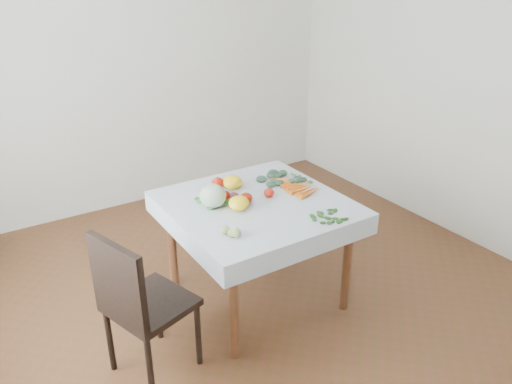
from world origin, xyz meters
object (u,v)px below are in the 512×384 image
Objects in this scene: cabbage at (213,196)px; carrot_bunch at (299,186)px; heirloom_back at (233,182)px; table at (256,216)px; chair at (137,300)px.

cabbage reaches higher than carrot_bunch.
cabbage is 1.27× the size of heirloom_back.
table is at bearing -86.06° from heirloom_back.
table is at bearing -19.17° from cabbage.
chair is 2.42× the size of carrot_bunch.
chair reaches higher than table.
cabbage is at bearing 29.14° from chair.
chair is 1.39m from carrot_bunch.
carrot_bunch is (0.65, -0.06, -0.06)m from cabbage.
chair is at bearing -148.98° from heirloom_back.
carrot_bunch is at bearing 5.29° from table.
cabbage is (-0.27, 0.09, 0.18)m from table.
heirloom_back is at bearing 93.94° from table.
table is 1.00m from chair.
heirloom_back is (0.25, 0.18, -0.03)m from cabbage.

